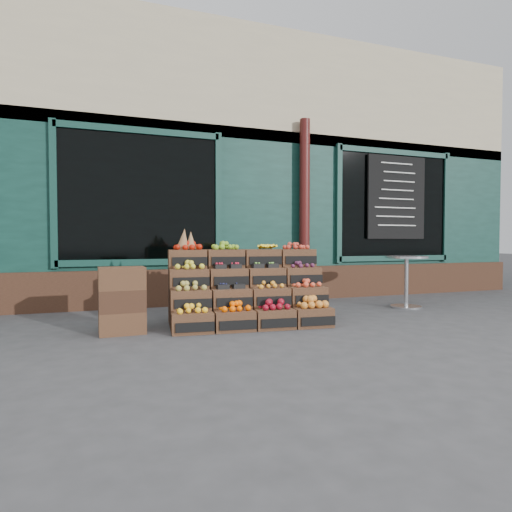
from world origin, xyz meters
name	(u,v)px	position (x,y,z in m)	size (l,w,h in m)	color
ground	(290,326)	(0.00, 0.00, 0.00)	(60.00, 60.00, 0.00)	#38383A
shop_facade	(201,184)	(0.00, 5.11, 2.40)	(12.00, 6.24, 4.80)	#0F342C
crate_display	(246,294)	(-0.45, 0.37, 0.38)	(2.02, 1.13, 1.22)	#4D301E
spare_crates	(122,300)	(-1.98, 0.27, 0.38)	(0.52, 0.37, 0.76)	#4D301E
bistro_table	(406,276)	(2.33, 0.72, 0.51)	(0.65, 0.65, 0.82)	#B0B2B7
shopkeeper	(135,240)	(-1.65, 2.80, 1.07)	(0.78, 0.51, 2.15)	#154B17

